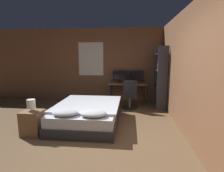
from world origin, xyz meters
The scene contains 13 objects.
ground_plane centered at (0.00, 0.00, 0.00)m, with size 20.00×20.00×0.00m, color brown.
wall_back centered at (-0.01, 3.65, 1.35)m, with size 12.00×0.08×2.70m.
wall_side_right centered at (1.77, 1.50, 1.35)m, with size 0.06×12.00×2.70m.
bed centered at (-0.45, 1.19, 0.25)m, with size 1.54×1.99×0.57m.
nightstand centered at (-1.47, 0.44, 0.26)m, with size 0.42×0.38×0.52m.
bedside_lamp centered at (-1.47, 0.44, 0.68)m, with size 0.17×0.17×0.25m.
desk centered at (0.51, 3.29, 0.62)m, with size 1.34×0.58×0.72m.
monitor_left centered at (0.22, 3.48, 0.97)m, with size 0.54×0.16×0.43m.
monitor_right centered at (0.79, 3.48, 0.97)m, with size 0.54×0.16×0.43m.
keyboard centered at (0.51, 3.11, 0.73)m, with size 0.39×0.13×0.02m.
computer_mouse centered at (0.79, 3.11, 0.74)m, with size 0.07×0.05×0.04m.
office_chair centered at (0.59, 2.57, 0.37)m, with size 0.52×0.52×0.93m.
bookshelf centered at (1.57, 2.75, 1.08)m, with size 0.31×0.75×1.98m.
Camera 1 is at (0.60, -2.92, 1.67)m, focal length 28.00 mm.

